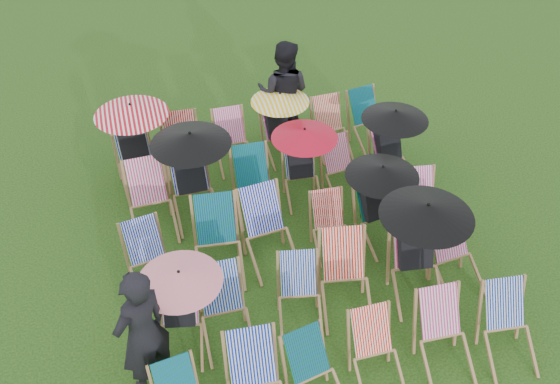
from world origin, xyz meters
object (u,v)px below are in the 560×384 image
object	(u,v)px
deckchair_29	(370,121)
deckchair_5	(511,329)
person_left	(142,333)
person_rear	(283,93)

from	to	relation	value
deckchair_29	deckchair_5	bearing A→B (deg)	-100.24
person_left	person_rear	size ratio (longest dim) A/B	0.97
deckchair_29	person_left	distance (m)	5.86
deckchair_5	deckchair_29	distance (m)	4.68
deckchair_5	deckchair_29	bearing A→B (deg)	95.27
person_left	deckchair_29	bearing A→B (deg)	-171.76
deckchair_29	person_rear	size ratio (longest dim) A/B	0.49
deckchair_5	person_rear	bearing A→B (deg)	110.97
person_left	person_rear	distance (m)	5.28
person_left	deckchair_5	bearing A→B (deg)	135.98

